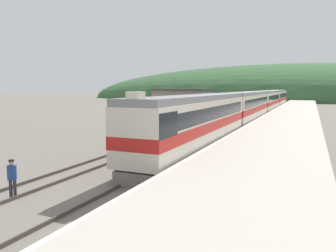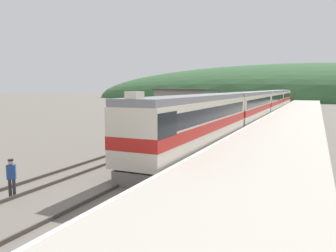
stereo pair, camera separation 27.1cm
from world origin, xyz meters
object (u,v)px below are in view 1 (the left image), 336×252
object	(u,v)px
track_worker	(12,176)
siding_train	(231,106)
express_train_lead_car	(196,122)
carriage_second	(247,107)
carriage_third	(267,101)
carriage_fourth	(277,98)

from	to	relation	value
track_worker	siding_train	bearing A→B (deg)	90.62
express_train_lead_car	carriage_second	distance (m)	20.56
carriage_second	carriage_third	bearing A→B (deg)	90.00
carriage_third	siding_train	distance (m)	9.91
carriage_second	carriage_fourth	world-z (taller)	same
siding_train	express_train_lead_car	bearing A→B (deg)	-81.78
track_worker	express_train_lead_car	bearing A→B (deg)	71.62
carriage_fourth	siding_train	xyz separation A→B (m)	(-4.67, -29.22, -0.54)
carriage_second	carriage_fourth	xyz separation A→B (m)	(0.00, 40.99, 0.00)
express_train_lead_car	carriage_fourth	size ratio (longest dim) A/B	0.98
carriage_third	siding_train	size ratio (longest dim) A/B	0.43
express_train_lead_car	track_worker	world-z (taller)	express_train_lead_car
carriage_second	carriage_third	distance (m)	20.49
siding_train	carriage_second	bearing A→B (deg)	-68.35
carriage_fourth	track_worker	xyz separation A→B (m)	(-4.19, -74.16, -1.36)
carriage_third	siding_train	world-z (taller)	carriage_third
siding_train	track_worker	xyz separation A→B (m)	(0.48, -44.94, -0.83)
carriage_second	track_worker	bearing A→B (deg)	-97.20
carriage_second	siding_train	world-z (taller)	carriage_second
carriage_fourth	siding_train	world-z (taller)	carriage_fourth
carriage_third	track_worker	bearing A→B (deg)	-94.46
carriage_fourth	siding_train	distance (m)	29.59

